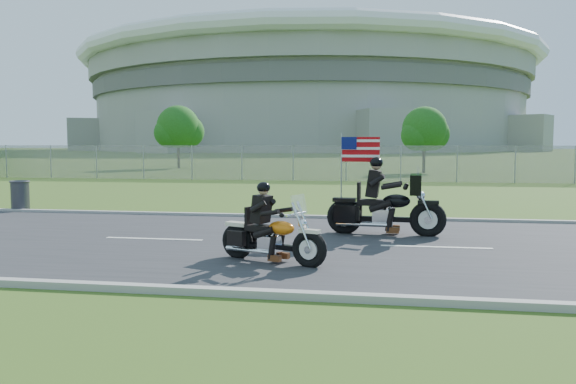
# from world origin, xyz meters

# --- Properties ---
(ground) EXTENTS (420.00, 420.00, 0.00)m
(ground) POSITION_xyz_m (0.00, 0.00, 0.00)
(ground) COLOR #2F4816
(ground) RESTS_ON ground
(road) EXTENTS (120.00, 8.00, 0.04)m
(road) POSITION_xyz_m (0.00, 0.00, 0.02)
(road) COLOR #28282B
(road) RESTS_ON ground
(curb_north) EXTENTS (120.00, 0.18, 0.12)m
(curb_north) POSITION_xyz_m (0.00, 4.05, 0.05)
(curb_north) COLOR #9E9B93
(curb_north) RESTS_ON ground
(curb_south) EXTENTS (120.00, 0.18, 0.12)m
(curb_south) POSITION_xyz_m (0.00, -4.05, 0.05)
(curb_south) COLOR #9E9B93
(curb_south) RESTS_ON ground
(fence) EXTENTS (60.00, 0.03, 2.00)m
(fence) POSITION_xyz_m (-5.00, 20.00, 1.00)
(fence) COLOR gray
(fence) RESTS_ON ground
(stadium) EXTENTS (140.40, 140.40, 29.20)m
(stadium) POSITION_xyz_m (-20.00, 170.00, 15.58)
(stadium) COLOR #A3A099
(stadium) RESTS_ON ground
(tree_fence_near) EXTENTS (3.52, 3.28, 4.75)m
(tree_fence_near) POSITION_xyz_m (6.04, 30.04, 2.97)
(tree_fence_near) COLOR #382316
(tree_fence_near) RESTS_ON ground
(tree_fence_mid) EXTENTS (3.96, 3.69, 5.30)m
(tree_fence_mid) POSITION_xyz_m (-13.95, 34.04, 3.30)
(tree_fence_mid) COLOR #382316
(tree_fence_mid) RESTS_ON ground
(motorcycle_lead) EXTENTS (2.07, 1.05, 1.46)m
(motorcycle_lead) POSITION_xyz_m (0.97, -1.90, 0.47)
(motorcycle_lead) COLOR black
(motorcycle_lead) RESTS_ON ground
(motorcycle_follow) EXTENTS (2.72, 0.91, 2.27)m
(motorcycle_follow) POSITION_xyz_m (2.99, 1.44, 0.62)
(motorcycle_follow) COLOR black
(motorcycle_follow) RESTS_ON ground
(trash_can) EXTENTS (0.61, 0.61, 0.94)m
(trash_can) POSITION_xyz_m (-8.19, 4.30, 0.47)
(trash_can) COLOR #333337
(trash_can) RESTS_ON ground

